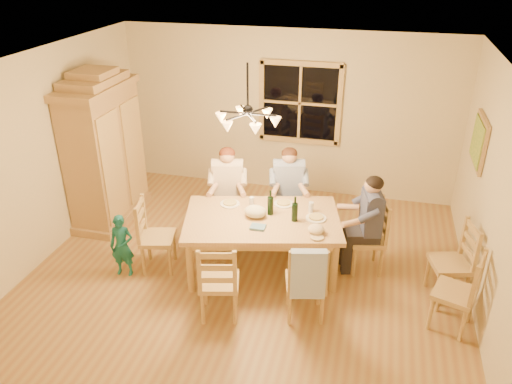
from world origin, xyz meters
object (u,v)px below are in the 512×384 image
(wine_bottle_a, at_px, (270,203))
(chair_near_left, at_px, (220,292))
(chair_far_right, at_px, (288,214))
(chair_near_right, at_px, (305,293))
(adult_slate_man, at_px, (370,212))
(chandelier, at_px, (248,118))
(armoire, at_px, (105,154))
(chair_end_left, at_px, (159,248))
(chair_far_left, at_px, (229,214))
(child, at_px, (122,246))
(chair_spare_front, at_px, (452,304))
(wine_bottle_b, at_px, (295,209))
(adult_woman, at_px, (228,180))
(chair_end_right, at_px, (366,249))
(dining_table, at_px, (262,224))
(adult_plaid_man, at_px, (289,181))
(chair_spare_back, at_px, (447,274))

(wine_bottle_a, bearing_deg, chair_near_left, -106.50)
(chair_far_right, bearing_deg, chair_near_right, 93.37)
(adult_slate_man, bearing_deg, chandelier, 90.92)
(armoire, bearing_deg, chair_end_left, -40.80)
(adult_slate_man, bearing_deg, chair_end_left, 90.00)
(chair_far_left, xyz_separation_m, chair_far_right, (0.84, 0.20, 0.00))
(chair_far_left, height_order, child, chair_far_left)
(chair_near_right, bearing_deg, chair_far_right, 93.37)
(chair_spare_front, bearing_deg, chair_far_left, 84.73)
(chair_far_right, distance_m, child, 2.40)
(wine_bottle_b, xyz_separation_m, child, (-2.10, -0.58, -0.50))
(adult_woman, bearing_deg, chair_near_right, 117.90)
(chair_end_right, distance_m, wine_bottle_b, 1.13)
(adult_slate_man, height_order, child, adult_slate_man)
(adult_woman, height_order, child, adult_woman)
(chair_end_left, bearing_deg, adult_slate_man, 90.00)
(dining_table, height_order, chair_far_right, chair_far_right)
(armoire, xyz_separation_m, wine_bottle_b, (2.99, -0.75, -0.13))
(wine_bottle_b, relative_size, child, 0.39)
(chair_far_right, relative_size, chair_near_right, 1.00)
(chandelier, distance_m, wine_bottle_b, 1.29)
(armoire, bearing_deg, chair_far_left, -0.10)
(chair_end_left, xyz_separation_m, adult_plaid_man, (1.46, 1.30, 0.54))
(wine_bottle_b, bearing_deg, chair_near_left, -122.67)
(chair_end_right, bearing_deg, armoire, 69.55)
(chair_near_left, xyz_separation_m, adult_woman, (-0.44, 1.78, 0.54))
(chandelier, distance_m, adult_plaid_man, 1.65)
(chair_near_left, distance_m, chair_end_left, 1.26)
(dining_table, xyz_separation_m, chair_spare_back, (2.29, -0.01, -0.36))
(chair_far_left, bearing_deg, chair_spare_front, 141.98)
(adult_woman, bearing_deg, armoire, -13.83)
(wine_bottle_a, bearing_deg, chair_end_left, -162.55)
(wine_bottle_a, bearing_deg, adult_woman, 139.35)
(adult_slate_man, bearing_deg, chair_far_right, 46.64)
(chair_far_right, relative_size, wine_bottle_a, 3.00)
(chair_end_right, xyz_separation_m, child, (-3.00, -0.88, 0.12))
(chair_near_left, height_order, chair_end_right, same)
(chair_end_left, bearing_deg, chair_far_right, 117.98)
(chair_far_left, bearing_deg, adult_slate_man, 153.43)
(armoire, xyz_separation_m, wine_bottle_a, (2.66, -0.66, -0.13))
(dining_table, bearing_deg, adult_plaid_man, 81.35)
(chair_far_right, distance_m, chair_near_right, 1.84)
(child, bearing_deg, chair_far_right, 31.98)
(chandelier, xyz_separation_m, chair_end_right, (1.47, 0.38, -1.77))
(dining_table, bearing_deg, armoire, 163.22)
(adult_woman, bearing_deg, child, 39.25)
(armoire, distance_m, adult_plaid_man, 2.75)
(adult_woman, relative_size, wine_bottle_a, 2.65)
(armoire, height_order, chair_spare_back, armoire)
(chair_near_right, distance_m, chair_spare_back, 1.78)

